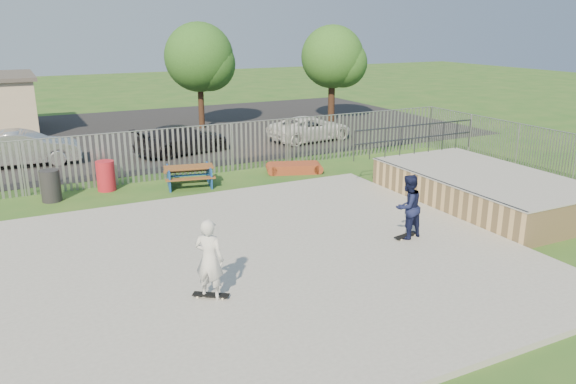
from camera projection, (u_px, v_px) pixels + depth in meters
name	position (u px, v px, depth m)	size (l,w,h in m)	color
ground	(228.00, 269.00, 14.00)	(120.00, 120.00, 0.00)	#27591E
concrete_slab	(228.00, 266.00, 13.98)	(15.00, 12.00, 0.15)	gray
quarter_pipe	(482.00, 188.00, 18.83)	(5.50, 7.05, 2.19)	tan
fence	(206.00, 181.00, 18.07)	(26.04, 16.02, 2.00)	gray
picnic_table	(189.00, 176.00, 21.01)	(2.07, 1.82, 0.76)	brown
funbox	(294.00, 168.00, 22.99)	(2.10, 1.52, 0.38)	maroon
trash_bin_red	(106.00, 176.00, 20.43)	(0.66, 0.66, 1.10)	#B41B27
trash_bin_grey	(51.00, 186.00, 19.18)	(0.66, 0.66, 1.10)	#242427
parking_lot	(102.00, 137.00, 30.25)	(40.00, 18.00, 0.02)	black
car_silver	(24.00, 148.00, 23.93)	(1.59, 4.56, 1.50)	silver
car_dark	(182.00, 139.00, 26.20)	(1.86, 4.57, 1.33)	black
car_white	(310.00, 128.00, 29.10)	(2.08, 4.52, 1.26)	white
tree_mid	(199.00, 57.00, 31.64)	(3.89, 3.89, 6.00)	#3B2417
tree_right	(332.00, 57.00, 34.00)	(3.78, 3.78, 5.83)	#392316
skateboard_a	(406.00, 236.00, 15.63)	(0.82, 0.35, 0.08)	black
skateboard_b	(211.00, 296.00, 12.21)	(0.77, 0.62, 0.08)	black
skater_navy	(408.00, 207.00, 15.38)	(0.88, 0.68, 1.80)	#121638
skater_white	(209.00, 259.00, 11.96)	(0.66, 0.43, 1.80)	silver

